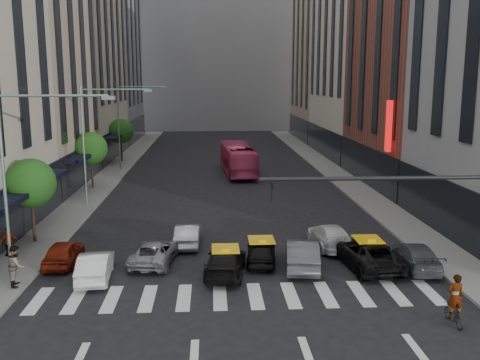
{
  "coord_description": "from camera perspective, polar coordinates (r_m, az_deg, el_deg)",
  "views": [
    {
      "loc": [
        -1.36,
        -21.07,
        9.57
      ],
      "look_at": [
        0.3,
        8.5,
        4.0
      ],
      "focal_mm": 40.0,
      "sensor_mm": 36.0,
      "label": 1
    }
  ],
  "objects": [
    {
      "name": "streetlamp_mid",
      "position": [
        42.13,
        -15.16,
        5.29
      ],
      "size": [
        5.38,
        0.25,
        9.0
      ],
      "color": "gray",
      "rests_on": "sidewalk_left"
    },
    {
      "name": "building_left_d",
      "position": [
        87.64,
        -13.9,
        13.9
      ],
      "size": [
        8.0,
        18.0,
        30.0
      ],
      "primitive_type": "cube",
      "color": "gray",
      "rests_on": "ground"
    },
    {
      "name": "streetlamp_near",
      "position": [
        26.78,
        -22.11,
        2.0
      ],
      "size": [
        5.38,
        0.25,
        9.0
      ],
      "color": "gray",
      "rests_on": "sidewalk_left"
    },
    {
      "name": "taxi_right",
      "position": [
        28.64,
        13.42,
        -7.61
      ],
      "size": [
        3.0,
        5.53,
        1.47
      ],
      "primitive_type": "imported",
      "rotation": [
        0.0,
        0.0,
        3.25
      ],
      "color": "black",
      "rests_on": "ground"
    },
    {
      "name": "sidewalk_right",
      "position": [
        53.51,
        10.75,
        0.24
      ],
      "size": [
        3.0,
        96.0,
        0.15
      ],
      "primitive_type": "cube",
      "color": "slate",
      "rests_on": "ground"
    },
    {
      "name": "car_white_front",
      "position": [
        27.21,
        -15.17,
        -8.81
      ],
      "size": [
        1.72,
        4.2,
        1.35
      ],
      "primitive_type": "imported",
      "rotation": [
        0.0,
        0.0,
        3.21
      ],
      "color": "silver",
      "rests_on": "ground"
    },
    {
      "name": "traffic_signal",
      "position": [
        22.59,
        20.54,
        -3.07
      ],
      "size": [
        10.1,
        0.2,
        6.0
      ],
      "color": "black",
      "rests_on": "ground"
    },
    {
      "name": "building_far",
      "position": [
        106.41,
        -2.56,
        15.18
      ],
      "size": [
        30.0,
        10.0,
        36.0
      ],
      "primitive_type": "cube",
      "color": "gray",
      "rests_on": "ground"
    },
    {
      "name": "tree_far",
      "position": [
        64.2,
        -12.61,
        5.1
      ],
      "size": [
        2.88,
        2.88,
        4.95
      ],
      "color": "black",
      "rests_on": "sidewalk_left"
    },
    {
      "name": "pedestrian_near",
      "position": [
        27.07,
        -22.79,
        -8.41
      ],
      "size": [
        0.93,
        1.08,
        1.93
      ],
      "primitive_type": "imported",
      "rotation": [
        0.0,
        0.0,
        1.81
      ],
      "color": "gray",
      "rests_on": "sidewalk_left"
    },
    {
      "name": "streetlamp_far",
      "position": [
        57.84,
        -11.92,
        6.79
      ],
      "size": [
        5.38,
        0.25,
        9.0
      ],
      "color": "gray",
      "rests_on": "sidewalk_left"
    },
    {
      "name": "sidewalk_left",
      "position": [
        52.92,
        -14.2,
        -0.01
      ],
      "size": [
        3.0,
        96.0,
        0.15
      ],
      "primitive_type": "cube",
      "color": "slate",
      "rests_on": "ground"
    },
    {
      "name": "car_row2_left",
      "position": [
        31.54,
        -5.59,
        -5.82
      ],
      "size": [
        1.48,
        3.99,
        1.3
      ],
      "primitive_type": "imported",
      "rotation": [
        0.0,
        0.0,
        3.12
      ],
      "color": "#A8A7AD",
      "rests_on": "ground"
    },
    {
      "name": "liberty_sign",
      "position": [
        43.52,
        15.59,
        5.56
      ],
      "size": [
        0.3,
        0.7,
        4.0
      ],
      "color": "red",
      "rests_on": "ground"
    },
    {
      "name": "car_silver",
      "position": [
        28.84,
        -9.1,
        -7.55
      ],
      "size": [
        2.64,
        4.73,
        1.25
      ],
      "primitive_type": "imported",
      "rotation": [
        0.0,
        0.0,
        3.01
      ],
      "color": "gray",
      "rests_on": "ground"
    },
    {
      "name": "building_left_b",
      "position": [
        51.56,
        -21.41,
        12.64
      ],
      "size": [
        8.0,
        16.0,
        24.0
      ],
      "primitive_type": "cube",
      "color": "tan",
      "rests_on": "ground"
    },
    {
      "name": "building_left_c",
      "position": [
        69.38,
        -16.99,
        17.18
      ],
      "size": [
        8.0,
        20.0,
        36.0
      ],
      "primitive_type": "cube",
      "color": "beige",
      "rests_on": "ground"
    },
    {
      "name": "tree_near",
      "position": [
        33.3,
        -21.42,
        -0.33
      ],
      "size": [
        2.88,
        2.88,
        4.95
      ],
      "color": "black",
      "rests_on": "sidewalk_left"
    },
    {
      "name": "building_right_b",
      "position": [
        51.57,
        18.21,
        13.95
      ],
      "size": [
        8.0,
        18.0,
        26.0
      ],
      "primitive_type": "cube",
      "color": "brown",
      "rests_on": "ground"
    },
    {
      "name": "taxi_center",
      "position": [
        28.43,
        2.28,
        -7.67
      ],
      "size": [
        1.89,
        3.88,
        1.28
      ],
      "primitive_type": "imported",
      "rotation": [
        0.0,
        0.0,
        3.04
      ],
      "color": "black",
      "rests_on": "ground"
    },
    {
      "name": "car_red",
      "position": [
        29.72,
        -18.3,
        -7.38
      ],
      "size": [
        1.53,
        3.8,
        1.29
      ],
      "primitive_type": "imported",
      "rotation": [
        0.0,
        0.0,
        3.14
      ],
      "color": "maroon",
      "rests_on": "ground"
    },
    {
      "name": "tree_mid",
      "position": [
        48.57,
        -15.62,
        3.26
      ],
      "size": [
        2.88,
        2.88,
        4.95
      ],
      "color": "black",
      "rests_on": "sidewalk_left"
    },
    {
      "name": "pedestrian_far",
      "position": [
        31.69,
        -23.45,
        -6.04
      ],
      "size": [
        0.97,
        0.89,
        1.59
      ],
      "primitive_type": "imported",
      "rotation": [
        0.0,
        0.0,
        3.82
      ],
      "color": "gray",
      "rests_on": "sidewalk_left"
    },
    {
      "name": "car_row2_right",
      "position": [
        31.48,
        9.54,
        -5.91
      ],
      "size": [
        2.19,
        4.77,
        1.35
      ],
      "primitive_type": "imported",
      "rotation": [
        0.0,
        0.0,
        3.21
      ],
      "color": "silver",
      "rests_on": "ground"
    },
    {
      "name": "motorcycle",
      "position": [
        23.42,
        21.83,
        -13.21
      ],
      "size": [
        0.58,
        1.53,
        0.79
      ],
      "primitive_type": "imported",
      "rotation": [
        0.0,
        0.0,
        3.18
      ],
      "color": "black",
      "rests_on": "ground"
    },
    {
      "name": "rider",
      "position": [
        22.94,
        22.06,
        -10.19
      ],
      "size": [
        0.69,
        0.46,
        1.84
      ],
      "primitive_type": "imported",
      "rotation": [
        0.0,
        0.0,
        3.18
      ],
      "color": "gray",
      "rests_on": "motorcycle"
    },
    {
      "name": "bus",
      "position": [
        55.0,
        -0.25,
        2.28
      ],
      "size": [
        3.41,
        11.41,
        3.13
      ],
      "primitive_type": "imported",
      "rotation": [
        0.0,
        0.0,
        3.21
      ],
      "color": "#DA4071",
      "rests_on": "ground"
    },
    {
      "name": "car_grey_curb",
      "position": [
        29.14,
        18.14,
        -7.71
      ],
      "size": [
        2.12,
        4.62,
        1.31
      ],
      "primitive_type": "imported",
      "rotation": [
        0.0,
        0.0,
        3.08
      ],
      "color": "#45484D",
      "rests_on": "ground"
    },
    {
      "name": "taxi_left",
      "position": [
        26.86,
        -1.56,
        -8.72
      ],
      "size": [
        2.39,
        4.76,
        1.33
      ],
      "primitive_type": "imported",
      "rotation": [
        0.0,
        0.0,
        3.02
      ],
      "color": "black",
      "rests_on": "ground"
    },
    {
      "name": "building_right_d",
      "position": [
        88.11,
        9.07,
        13.4
      ],
      "size": [
        8.0,
        18.0,
        28.0
      ],
      "primitive_type": "cube",
      "color": "tan",
      "rests_on": "ground"
    },
    {
      "name": "car_grey_mid",
      "position": [
        27.97,
        6.62,
        -7.77
      ],
      "size": [
        2.17,
        4.79,
        1.53
      ],
      "primitive_type": "imported",
      "rotation": [
        0.0,
        0.0,
        3.02
      ],
      "color": "#3F4146",
      "rests_on": "ground"
    },
    {
      "name": "ground",
      "position": [
        23.18,
        0.45,
        -13.73
      ],
      "size": [
        160.0,
        160.0,
        0.0
      ],
      "primitive_type": "plane",
      "color": "black",
      "rests_on": "ground"
    }
  ]
}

